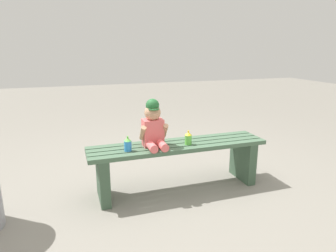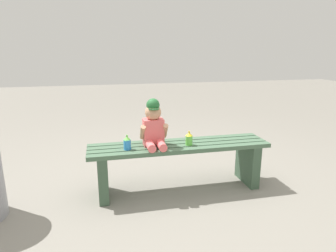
{
  "view_description": "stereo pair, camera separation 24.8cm",
  "coord_description": "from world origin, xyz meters",
  "px_view_note": "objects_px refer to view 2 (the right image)",
  "views": [
    {
      "loc": [
        -0.88,
        -2.32,
        1.24
      ],
      "look_at": [
        -0.11,
        -0.05,
        0.61
      ],
      "focal_mm": 31.99,
      "sensor_mm": 36.0,
      "label": 1
    },
    {
      "loc": [
        -0.64,
        -2.39,
        1.24
      ],
      "look_at": [
        -0.11,
        -0.05,
        0.61
      ],
      "focal_mm": 31.99,
      "sensor_mm": 36.0,
      "label": 2
    }
  ],
  "objects_px": {
    "sippy_cup_left": "(127,143)",
    "sippy_cup_right": "(189,139)",
    "child_figure": "(154,126)",
    "park_bench": "(179,159)"
  },
  "relations": [
    {
      "from": "child_figure",
      "to": "sippy_cup_left",
      "type": "bearing_deg",
      "value": -167.96
    },
    {
      "from": "park_bench",
      "to": "child_figure",
      "type": "relative_size",
      "value": 3.87
    },
    {
      "from": "child_figure",
      "to": "sippy_cup_right",
      "type": "bearing_deg",
      "value": -9.37
    },
    {
      "from": "sippy_cup_left",
      "to": "sippy_cup_right",
      "type": "distance_m",
      "value": 0.53
    },
    {
      "from": "park_bench",
      "to": "child_figure",
      "type": "height_order",
      "value": "child_figure"
    },
    {
      "from": "child_figure",
      "to": "park_bench",
      "type": "bearing_deg",
      "value": -0.06
    },
    {
      "from": "park_bench",
      "to": "sippy_cup_right",
      "type": "height_order",
      "value": "sippy_cup_right"
    },
    {
      "from": "sippy_cup_left",
      "to": "sippy_cup_right",
      "type": "height_order",
      "value": "same"
    },
    {
      "from": "sippy_cup_right",
      "to": "sippy_cup_left",
      "type": "bearing_deg",
      "value": 180.0
    },
    {
      "from": "child_figure",
      "to": "sippy_cup_left",
      "type": "relative_size",
      "value": 3.26
    }
  ]
}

